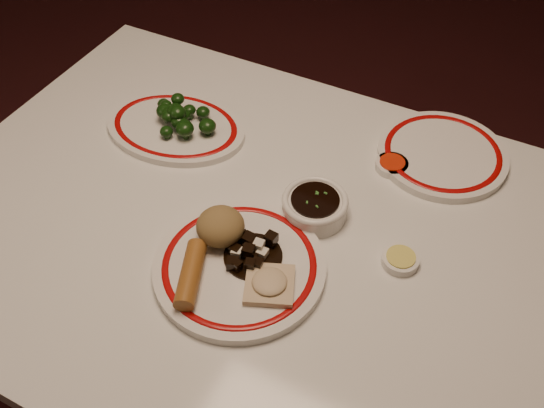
{
  "coord_description": "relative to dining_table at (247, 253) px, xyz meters",
  "views": [
    {
      "loc": [
        0.37,
        -0.62,
        1.58
      ],
      "look_at": [
        0.04,
        0.02,
        0.8
      ],
      "focal_mm": 40.0,
      "sensor_mm": 36.0,
      "label": 1
    }
  ],
  "objects": [
    {
      "name": "broccoli_plate",
      "position": [
        -0.25,
        0.16,
        0.1
      ],
      "size": [
        0.32,
        0.29,
        0.02
      ],
      "color": "white",
      "rests_on": "dining_table"
    },
    {
      "name": "ground",
      "position": [
        0.0,
        0.0,
        -0.66
      ],
      "size": [
        7.0,
        7.0,
        0.0
      ],
      "primitive_type": "plane",
      "color": "black",
      "rests_on": "ground"
    },
    {
      "name": "fried_wonton",
      "position": [
        0.11,
        -0.12,
        0.12
      ],
      "size": [
        0.1,
        0.1,
        0.02
      ],
      "color": "#C7B28C",
      "rests_on": "main_plate"
    },
    {
      "name": "soy_bowl",
      "position": [
        0.1,
        0.07,
        0.11
      ],
      "size": [
        0.12,
        0.12,
        0.04
      ],
      "color": "white",
      "rests_on": "dining_table"
    },
    {
      "name": "rice_mound",
      "position": [
        -0.01,
        -0.06,
        0.14
      ],
      "size": [
        0.08,
        0.08,
        0.06
      ],
      "primitive_type": "ellipsoid",
      "color": "olive",
      "rests_on": "main_plate"
    },
    {
      "name": "spring_roll",
      "position": [
        -0.01,
        -0.16,
        0.13
      ],
      "size": [
        0.08,
        0.13,
        0.03
      ],
      "primitive_type": "cylinder",
      "rotation": [
        1.57,
        0.0,
        0.38
      ],
      "color": "#975E25",
      "rests_on": "main_plate"
    },
    {
      "name": "sweet_sour_dish",
      "position": [
        0.19,
        0.25,
        0.1
      ],
      "size": [
        0.06,
        0.06,
        0.02
      ],
      "color": "white",
      "rests_on": "dining_table"
    },
    {
      "name": "mustard_dish",
      "position": [
        0.28,
        0.04,
        0.1
      ],
      "size": [
        0.06,
        0.06,
        0.02
      ],
      "color": "white",
      "rests_on": "dining_table"
    },
    {
      "name": "far_plate",
      "position": [
        0.27,
        0.33,
        0.1
      ],
      "size": [
        0.34,
        0.34,
        0.02
      ],
      "color": "white",
      "rests_on": "dining_table"
    },
    {
      "name": "stirfry_heap",
      "position": [
        0.05,
        -0.08,
        0.12
      ],
      "size": [
        0.1,
        0.1,
        0.03
      ],
      "color": "black",
      "rests_on": "main_plate"
    },
    {
      "name": "dining_table",
      "position": [
        0.0,
        0.0,
        0.0
      ],
      "size": [
        1.2,
        0.9,
        0.75
      ],
      "color": "white",
      "rests_on": "ground"
    },
    {
      "name": "broccoli_pile",
      "position": [
        -0.24,
        0.16,
        0.13
      ],
      "size": [
        0.15,
        0.11,
        0.05
      ],
      "color": "#23471C",
      "rests_on": "broccoli_plate"
    },
    {
      "name": "main_plate",
      "position": [
        0.04,
        -0.1,
        0.1
      ],
      "size": [
        0.36,
        0.36,
        0.02
      ],
      "color": "white",
      "rests_on": "dining_table"
    }
  ]
}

